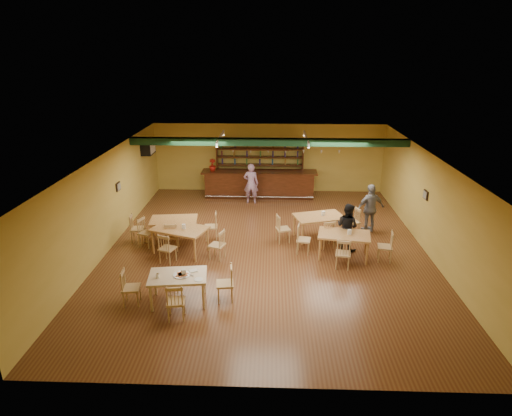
{
  "coord_description": "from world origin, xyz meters",
  "views": [
    {
      "loc": [
        0.1,
        -12.33,
        5.96
      ],
      "look_at": [
        -0.36,
        0.6,
        1.15
      ],
      "focal_mm": 29.86,
      "sensor_mm": 36.0,
      "label": 1
    }
  ],
  "objects_px": {
    "dining_table_b": "(318,227)",
    "dining_table_d": "(343,245)",
    "bar_counter": "(259,184)",
    "patron_bar": "(251,183)",
    "dining_table_c": "(181,240)",
    "patron_right_a": "(347,227)",
    "dining_table_a": "(174,230)",
    "near_table": "(179,288)"
  },
  "relations": [
    {
      "from": "bar_counter",
      "to": "near_table",
      "type": "distance_m",
      "value": 8.5
    },
    {
      "from": "bar_counter",
      "to": "dining_table_d",
      "type": "distance_m",
      "value": 6.28
    },
    {
      "from": "dining_table_c",
      "to": "patron_bar",
      "type": "relative_size",
      "value": 0.98
    },
    {
      "from": "dining_table_d",
      "to": "patron_right_a",
      "type": "height_order",
      "value": "patron_right_a"
    },
    {
      "from": "bar_counter",
      "to": "dining_table_a",
      "type": "height_order",
      "value": "bar_counter"
    },
    {
      "from": "bar_counter",
      "to": "patron_bar",
      "type": "xyz_separation_m",
      "value": [
        -0.32,
        -0.83,
        0.27
      ]
    },
    {
      "from": "bar_counter",
      "to": "dining_table_a",
      "type": "xyz_separation_m",
      "value": [
        -2.68,
        -4.64,
        -0.19
      ]
    },
    {
      "from": "dining_table_c",
      "to": "patron_right_a",
      "type": "xyz_separation_m",
      "value": [
        5.2,
        0.44,
        0.35
      ]
    },
    {
      "from": "dining_table_b",
      "to": "dining_table_c",
      "type": "relative_size",
      "value": 0.97
    },
    {
      "from": "dining_table_d",
      "to": "dining_table_b",
      "type": "bearing_deg",
      "value": 124.02
    },
    {
      "from": "dining_table_c",
      "to": "patron_right_a",
      "type": "bearing_deg",
      "value": 24.34
    },
    {
      "from": "dining_table_a",
      "to": "dining_table_d",
      "type": "distance_m",
      "value": 5.5
    },
    {
      "from": "dining_table_c",
      "to": "near_table",
      "type": "relative_size",
      "value": 1.16
    },
    {
      "from": "dining_table_b",
      "to": "near_table",
      "type": "xyz_separation_m",
      "value": [
        -3.88,
        -4.04,
        -0.02
      ]
    },
    {
      "from": "bar_counter",
      "to": "dining_table_c",
      "type": "height_order",
      "value": "bar_counter"
    },
    {
      "from": "dining_table_a",
      "to": "patron_bar",
      "type": "relative_size",
      "value": 0.91
    },
    {
      "from": "patron_bar",
      "to": "near_table",
      "type": "bearing_deg",
      "value": 82.11
    },
    {
      "from": "dining_table_c",
      "to": "patron_bar",
      "type": "bearing_deg",
      "value": 86.57
    },
    {
      "from": "dining_table_a",
      "to": "dining_table_b",
      "type": "height_order",
      "value": "dining_table_b"
    },
    {
      "from": "bar_counter",
      "to": "patron_right_a",
      "type": "relative_size",
      "value": 3.23
    },
    {
      "from": "dining_table_b",
      "to": "patron_right_a",
      "type": "bearing_deg",
      "value": -61.56
    },
    {
      "from": "patron_right_a",
      "to": "dining_table_d",
      "type": "bearing_deg",
      "value": 115.61
    },
    {
      "from": "patron_right_a",
      "to": "dining_table_c",
      "type": "bearing_deg",
      "value": 47.5
    },
    {
      "from": "near_table",
      "to": "patron_bar",
      "type": "bearing_deg",
      "value": 71.92
    },
    {
      "from": "dining_table_b",
      "to": "near_table",
      "type": "relative_size",
      "value": 1.12
    },
    {
      "from": "dining_table_a",
      "to": "patron_right_a",
      "type": "relative_size",
      "value": 1.0
    },
    {
      "from": "dining_table_c",
      "to": "dining_table_d",
      "type": "distance_m",
      "value": 5.03
    },
    {
      "from": "dining_table_a",
      "to": "near_table",
      "type": "height_order",
      "value": "dining_table_a"
    },
    {
      "from": "bar_counter",
      "to": "dining_table_d",
      "type": "height_order",
      "value": "bar_counter"
    },
    {
      "from": "dining_table_d",
      "to": "patron_bar",
      "type": "distance_m",
      "value": 5.73
    },
    {
      "from": "patron_right_a",
      "to": "near_table",
      "type": "bearing_deg",
      "value": 77.36
    },
    {
      "from": "dining_table_b",
      "to": "patron_bar",
      "type": "distance_m",
      "value": 4.23
    },
    {
      "from": "dining_table_c",
      "to": "dining_table_d",
      "type": "height_order",
      "value": "dining_table_c"
    },
    {
      "from": "bar_counter",
      "to": "patron_right_a",
      "type": "height_order",
      "value": "patron_right_a"
    },
    {
      "from": "dining_table_d",
      "to": "patron_right_a",
      "type": "relative_size",
      "value": 1.01
    },
    {
      "from": "dining_table_b",
      "to": "bar_counter",
      "type": "bearing_deg",
      "value": 99.7
    },
    {
      "from": "bar_counter",
      "to": "dining_table_c",
      "type": "relative_size",
      "value": 3.0
    },
    {
      "from": "bar_counter",
      "to": "near_table",
      "type": "bearing_deg",
      "value": -102.07
    },
    {
      "from": "bar_counter",
      "to": "patron_right_a",
      "type": "distance_m",
      "value": 5.84
    },
    {
      "from": "dining_table_c",
      "to": "dining_table_b",
      "type": "bearing_deg",
      "value": 35.23
    },
    {
      "from": "dining_table_b",
      "to": "dining_table_d",
      "type": "distance_m",
      "value": 1.52
    },
    {
      "from": "dining_table_d",
      "to": "patron_right_a",
      "type": "distance_m",
      "value": 0.72
    }
  ]
}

